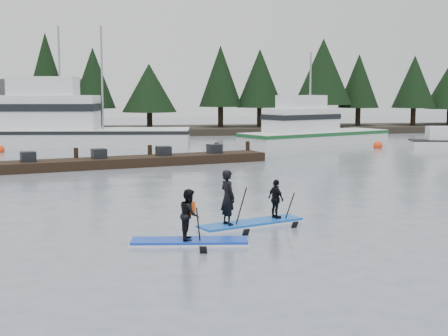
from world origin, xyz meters
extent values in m
plane|color=slate|center=(0.00, 0.00, 0.00)|extent=(160.00, 160.00, 0.00)
cube|color=#2D281E|center=(0.00, 42.00, 0.30)|extent=(70.00, 8.00, 0.60)
cube|color=#4C4C51|center=(-14.00, 44.00, 2.50)|extent=(18.00, 6.00, 5.00)
cube|color=silver|center=(-6.86, 29.66, 0.11)|extent=(17.11, 6.96, 2.22)
cube|color=white|center=(-8.84, 29.95, 2.42)|extent=(7.88, 4.37, 2.40)
cylinder|color=gray|center=(-7.68, 29.78, 4.86)|extent=(0.14, 0.14, 7.28)
cube|color=silver|center=(10.86, 28.26, 0.09)|extent=(12.42, 8.20, 1.73)
cube|color=white|center=(9.54, 27.65, 1.81)|extent=(5.98, 4.53, 1.73)
cylinder|color=gray|center=(10.31, 28.00, 3.85)|extent=(0.14, 0.14, 5.80)
cube|color=black|center=(-2.80, 16.61, 0.24)|extent=(14.38, 5.65, 0.48)
sphere|color=#F2360C|center=(-4.87, 21.37, 0.00)|extent=(0.59, 0.59, 0.59)
sphere|color=#F2360C|center=(14.01, 24.14, 0.00)|extent=(0.63, 0.63, 0.63)
sphere|color=#F2360C|center=(-11.21, 25.54, 0.00)|extent=(0.58, 0.58, 0.58)
cube|color=#133ABA|center=(-2.08, -0.74, 0.06)|extent=(3.06, 1.15, 0.11)
imported|color=black|center=(-2.08, -0.74, 0.76)|extent=(0.58, 0.70, 1.31)
cube|color=#E44813|center=(-2.08, -0.74, 0.92)|extent=(0.33, 0.24, 0.32)
cylinder|color=black|center=(-1.87, -1.00, 0.31)|extent=(0.29, 0.87, 1.51)
cube|color=blue|center=(-0.06, 1.14, 0.06)|extent=(3.31, 1.92, 0.12)
imported|color=black|center=(-0.80, 0.84, 0.90)|extent=(0.56, 0.67, 1.57)
cylinder|color=black|center=(-0.49, 0.73, 0.45)|extent=(0.26, 0.93, 1.60)
imported|color=black|center=(0.78, 1.47, 0.70)|extent=(0.52, 0.74, 1.17)
cylinder|color=black|center=(1.09, 1.36, 0.24)|extent=(0.24, 0.85, 1.46)
camera|label=1|loc=(-3.92, -16.30, 3.87)|focal=50.00mm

